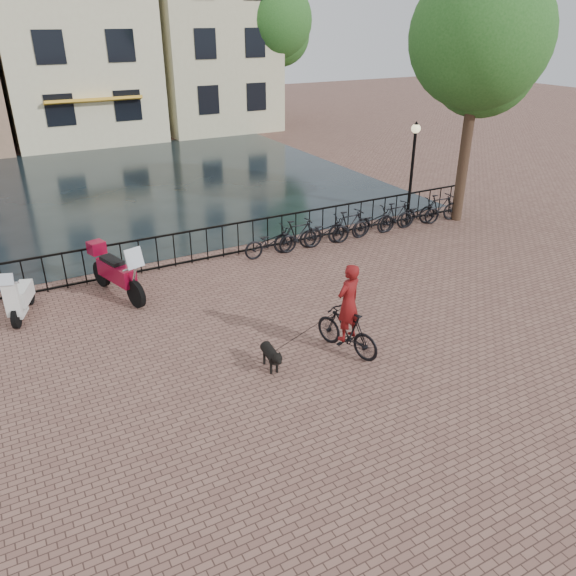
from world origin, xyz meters
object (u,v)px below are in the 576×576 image
lamp_post (413,157)px  dog (270,356)px  cyclist (348,314)px  motorcycle (116,267)px  scooter (19,289)px

lamp_post → dog: lamp_post is taller
cyclist → dog: 1.85m
lamp_post → cyclist: 8.77m
motorcycle → dog: bearing=-84.6°
motorcycle → scooter: bearing=162.5°
dog → motorcycle: 5.25m
scooter → cyclist: bearing=-21.0°
motorcycle → lamp_post: bearing=-12.2°
scooter → motorcycle: bearing=18.5°
dog → scooter: size_ratio=0.55×
dog → motorcycle: size_ratio=0.38×
scooter → dog: bearing=-29.7°
lamp_post → motorcycle: bearing=-175.9°
dog → scooter: bearing=136.2°
cyclist → motorcycle: bearing=-70.1°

